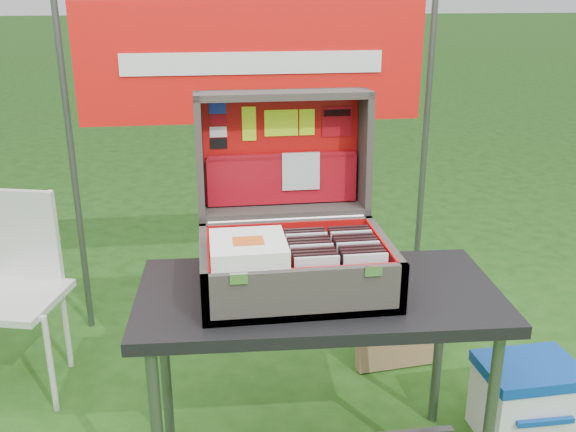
{
  "coord_description": "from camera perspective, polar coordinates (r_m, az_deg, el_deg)",
  "views": [
    {
      "loc": [
        -0.25,
        -1.9,
        1.63
      ],
      "look_at": [
        0.03,
        0.1,
        0.9
      ],
      "focal_mm": 40.0,
      "sensor_mm": 36.0,
      "label": 1
    }
  ],
  "objects": [
    {
      "name": "cd_left_8",
      "position": [
        2.04,
        1.64,
        -3.54
      ],
      "size": [
        0.13,
        0.01,
        0.15
      ],
      "primitive_type": "cube",
      "color": "silver",
      "rests_on": "suitcase_liner_floor"
    },
    {
      "name": "cooler",
      "position": [
        2.67,
        20.37,
        -15.12
      ],
      "size": [
        0.37,
        0.29,
        0.32
      ],
      "primitive_type": null,
      "rotation": [
        0.0,
        0.0,
        0.04
      ],
      "color": "white",
      "rests_on": "ground"
    },
    {
      "name": "cd_right_3",
      "position": [
        1.96,
        6.35,
        -4.63
      ],
      "size": [
        0.13,
        0.01,
        0.15
      ],
      "primitive_type": "cube",
      "color": "black",
      "rests_on": "suitcase_liner_floor"
    },
    {
      "name": "lid_sticker_band_bar",
      "position": [
        2.27,
        4.39,
        9.13
      ],
      "size": [
        0.1,
        0.0,
        0.02
      ],
      "primitive_type": "cube",
      "rotation": [
        -1.61,
        0.0,
        0.0
      ],
      "color": "black",
      "rests_on": "suitcase_lid_liner"
    },
    {
      "name": "banner_post_left",
      "position": [
        3.16,
        -18.58,
        4.41
      ],
      "size": [
        0.03,
        0.03,
        1.7
      ],
      "primitive_type": "cylinder",
      "color": "#59595B",
      "rests_on": "ground"
    },
    {
      "name": "suitcase_base_wall_right",
      "position": [
        2.08,
        8.52,
        -4.02
      ],
      "size": [
        0.02,
        0.43,
        0.16
      ],
      "primitive_type": "cube",
      "color": "#4E4943",
      "rests_on": "table_top"
    },
    {
      "name": "songbook_0",
      "position": [
        1.9,
        -3.55,
        -3.47
      ],
      "size": [
        0.22,
        0.22,
        0.0
      ],
      "primitive_type": "cube",
      "color": "white",
      "rests_on": "suitcase_base_wall_front"
    },
    {
      "name": "chair_leg_fr",
      "position": [
        2.78,
        -20.36,
        -12.26
      ],
      "size": [
        0.02,
        0.02,
        0.43
      ],
      "primitive_type": "cylinder",
      "color": "silver",
      "rests_on": "ground"
    },
    {
      "name": "suitcase_liner_floor",
      "position": [
        2.05,
        0.69,
        -5.87
      ],
      "size": [
        0.55,
        0.38,
        0.01
      ],
      "primitive_type": "cube",
      "color": "red",
      "rests_on": "suitcase_base_bottom"
    },
    {
      "name": "cd_left_6",
      "position": [
        2.0,
        1.86,
        -4.07
      ],
      "size": [
        0.13,
        0.01,
        0.15
      ],
      "primitive_type": "cube",
      "color": "black",
      "rests_on": "suitcase_liner_floor"
    },
    {
      "name": "suitcase_lid_rim_far",
      "position": [
        2.18,
        -0.47,
        10.72
      ],
      "size": [
        0.6,
        0.16,
        0.03
      ],
      "primitive_type": "cube",
      "rotation": [
        -1.61,
        0.0,
        0.0
      ],
      "color": "#4E4943",
      "rests_on": "suitcase_lid_back"
    },
    {
      "name": "cd_left_4",
      "position": [
        1.95,
        2.08,
        -4.61
      ],
      "size": [
        0.13,
        0.01,
        0.15
      ],
      "primitive_type": "cube",
      "color": "silver",
      "rests_on": "suitcase_liner_floor"
    },
    {
      "name": "cooler_body",
      "position": [
        2.68,
        20.31,
        -15.5
      ],
      "size": [
        0.35,
        0.27,
        0.27
      ],
      "primitive_type": "cube",
      "rotation": [
        0.0,
        0.0,
        0.04
      ],
      "color": "white",
      "rests_on": "ground"
    },
    {
      "name": "chair_seat",
      "position": [
        2.86,
        -23.42,
        -6.84
      ],
      "size": [
        0.47,
        0.47,
        0.03
      ],
      "primitive_type": "cube",
      "rotation": [
        0.0,
        0.0,
        -0.27
      ],
      "color": "silver",
      "rests_on": "ground"
    },
    {
      "name": "suitcase_lid_rim_near",
      "position": [
        2.26,
        -0.39,
        0.55
      ],
      "size": [
        0.6,
        0.16,
        0.03
      ],
      "primitive_type": "cube",
      "rotation": [
        -1.61,
        0.0,
        0.0
      ],
      "color": "#4E4943",
      "rests_on": "suitcase_lid_back"
    },
    {
      "name": "songbook_9",
      "position": [
        1.88,
        -3.58,
        -2.21
      ],
      "size": [
        0.22,
        0.22,
        0.0
      ],
      "primitive_type": "cube",
      "color": "white",
      "rests_on": "suitcase_base_wall_front"
    },
    {
      "name": "suitcase_pocket_cd",
      "position": [
        2.25,
        1.15,
        4.0
      ],
      "size": [
        0.13,
        0.02,
        0.13
      ],
      "primitive_type": "cube",
      "rotation": [
        -1.61,
        0.0,
        0.0
      ],
      "color": "silver",
      "rests_on": "suitcase_lid_pocket"
    },
    {
      "name": "table_leg_fr",
      "position": [
        2.22,
        17.51,
        -16.9
      ],
      "size": [
        0.04,
        0.04,
        0.68
      ],
      "primitive_type": "cylinder",
      "color": "#59595B",
      "rests_on": "ground"
    },
    {
      "name": "songbook_3",
      "position": [
        1.9,
        -3.56,
        -3.06
      ],
      "size": [
        0.22,
        0.22,
        0.0
      ],
      "primitive_type": "cube",
      "color": "white",
      "rests_on": "suitcase_base_wall_front"
    },
    {
      "name": "chair_upright_right",
      "position": [
        2.9,
        -19.98,
        -1.64
      ],
      "size": [
        0.02,
        0.02,
        0.4
      ],
      "primitive_type": "cylinder",
      "color": "silver",
      "rests_on": "chair_seat"
    },
    {
      "name": "lid_card_neon_small",
      "position": [
        2.25,
        1.7,
        8.33
      ],
      "size": [
        0.05,
        0.01,
        0.09
      ],
      "primitive_type": "cube",
      "rotation": [
        -1.61,
        0.0,
        0.0
      ],
      "color": "#B6F015",
      "rests_on": "suitcase_lid_liner"
    },
    {
      "name": "banner_post_right",
      "position": [
        3.29,
        12.01,
        5.59
      ],
      "size": [
        0.03,
        0.03,
        1.7
      ],
      "primitive_type": "cylinder",
      "color": "#59595B",
      "rests_on": "ground"
    },
    {
      "name": "lid_card_neon_tall",
      "position": [
        2.23,
        -3.48,
        8.18
      ],
      "size": [
        0.05,
        0.01,
        0.12
      ],
      "primitive_type": "cube",
      "rotation": [
        -1.61,
        0.0,
        0.0
      ],
      "color": "#B6F015",
      "rests_on": "suitcase_lid_liner"
    },
    {
      "name": "cd_right_4",
      "position": [
        1.98,
        6.18,
        -4.36
      ],
      "size": [
        0.13,
        0.01,
        0.15
      ],
      "primitive_type": "cube",
      "color": "silver",
      "rests_on": "suitcase_liner_floor"
    },
    {
      "name": "cd_right_6",
      "position": [
        2.02,
        5.87,
        -3.82
      ],
      "size": [
        0.13,
        0.01,
        0.15
      ],
      "primitive_type": "cube",
      "color": "black",
      "rests_on": "suitcase_liner_floor"
    },
    {
      "name": "lid_sticker_cc_d",
      "position": [
        2.23,
        -6.18,
        6.43
      ],
      "size": [
        0.06,
        0.0,
        0.04
      ],
      "primitive_type": "cube",
      "rotation": [
        -1.61,
        0.0,
        0.0
      ],
      "color": "black",
      "rests_on": "suitcase_lid_liner"
    },
    {
      "name": "cooler_handle",
      "position": [
        2.56,
        21.93,
        -16.62
      ],
      "size": [
        0.21,
        0.02,
        0.02
      ],
      "primitive_type": "cube",
      "color": "#0A3B94",
      "rests_on": "cooler_body"
    },
    {
      "name": "cd_right_9",
      "position": [
        2.09,
        5.43,
        -3.06
      ],
      "size": [
        0.13,
        0.01,
        0.15
      ],
      "primitive_type": "cube",
      "color": "black",
      "rests_on": "suitcase_liner_floor"
    },
    {
      "name": "suitcase_liner_wall_back",
      "position": [
        2.19,
        -0.02,
        -2.25
      ],
      "size": [
        0.55,
        0.01,
        0.14
      ],
      "primitive_type": "cube",
      "color": "red",
      "rests_on": "suitcase_base_bottom"
    },
    {
      "name": "cd_right_8",
      "position": [
        2.07,
        5.57,
        -3.31
      ],
      "size": [
        0.13,
        0.01,
        0.15
      ],
      "primitive_type": "cube",
      "color": "silver",
      "rests_on": "suitcase_liner_floor"
    },
    {
      "name": "chair_backrest",
      "position": [
        2.94,
        -23.1,
        -1.59
      ],
      "size": [
        0.38,
        0.13,
        0.4
      ],
      "primitive_type": "cube",
      "rotation": [
        0.0,
        0.0,
        -0.27
      ],
      "color": "silver",
      "rests_on": "chair_seat"
    },
    {
      "name": "suitcase_lid_rim_left",
      "position": [
        2.19,
        -7.89,
        5.24
      ],
      "size": [
        0.02,
        0.18,
        0.43
      ],
      "primitive_type": "cube",
      "rotation": [
        -1.61,
        0.0,
        0.0
      ],
      "color": "#4E4943",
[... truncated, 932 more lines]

